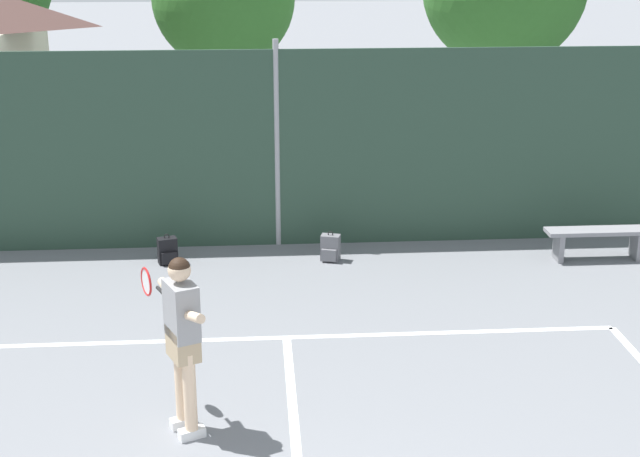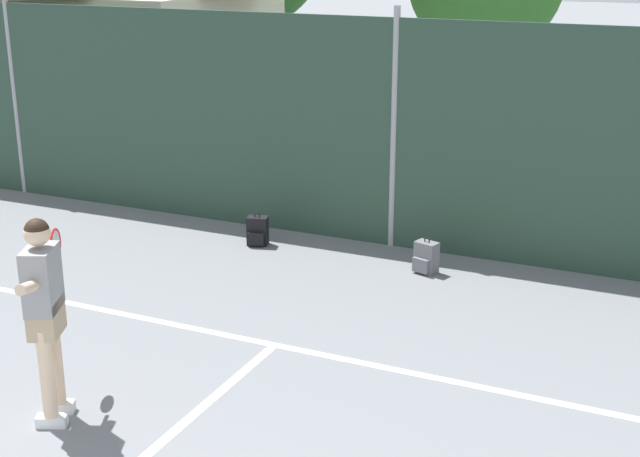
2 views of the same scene
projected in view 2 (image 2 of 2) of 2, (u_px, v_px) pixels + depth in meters
The scene contains 5 objects.
chainlink_fence at pixel (394, 135), 11.80m from camera, with size 26.09×0.09×3.22m.
clubhouse_building at pixel (106, 27), 17.71m from camera, with size 6.18×4.82×4.51m.
tennis_player at pixel (44, 302), 7.51m from camera, with size 0.73×1.29×1.85m.
backpack_black at pixel (257, 232), 12.22m from camera, with size 0.32×0.30×0.46m.
backpack_grey at pixel (426, 258), 11.22m from camera, with size 0.32×0.30×0.46m.
Camera 2 is at (3.94, -1.96, 4.04)m, focal length 49.93 mm.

